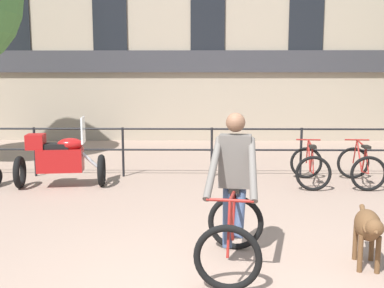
{
  "coord_description": "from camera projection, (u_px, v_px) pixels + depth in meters",
  "views": [
    {
      "loc": [
        -0.27,
        -4.13,
        2.09
      ],
      "look_at": [
        -0.38,
        2.86,
        1.05
      ],
      "focal_mm": 42.0,
      "sensor_mm": 36.0,
      "label": 1
    }
  ],
  "objects": [
    {
      "name": "cyclist_with_bike",
      "position": [
        233.0,
        198.0,
        5.0
      ],
      "size": [
        0.85,
        1.26,
        1.7
      ],
      "rotation": [
        0.0,
        0.0,
        -0.15
      ],
      "color": "black",
      "rests_on": "ground_plane"
    },
    {
      "name": "parked_bicycle_near_lamp",
      "position": [
        310.0,
        166.0,
        8.8
      ],
      "size": [
        0.78,
        1.17,
        0.86
      ],
      "rotation": [
        0.0,
        0.0,
        3.03
      ],
      "color": "black",
      "rests_on": "ground_plane"
    },
    {
      "name": "building_facade",
      "position": [
        208.0,
        6.0,
        14.61
      ],
      "size": [
        18.0,
        0.72,
        8.84
      ],
      "color": "gray",
      "rests_on": "ground_plane"
    },
    {
      "name": "parked_motorcycle",
      "position": [
        60.0,
        158.0,
        8.55
      ],
      "size": [
        1.71,
        0.82,
        1.35
      ],
      "rotation": [
        0.0,
        0.0,
        1.7
      ],
      "color": "black",
      "rests_on": "ground_plane"
    },
    {
      "name": "parked_bicycle_mid_left",
      "position": [
        360.0,
        167.0,
        8.78
      ],
      "size": [
        0.73,
        1.15,
        0.86
      ],
      "rotation": [
        0.0,
        0.0,
        3.07
      ],
      "color": "black",
      "rests_on": "ground_plane"
    },
    {
      "name": "canal_railing",
      "position": [
        212.0,
        144.0,
        9.43
      ],
      "size": [
        15.05,
        0.05,
        1.05
      ],
      "color": "black",
      "rests_on": "ground_plane"
    },
    {
      "name": "dog",
      "position": [
        368.0,
        227.0,
        4.91
      ],
      "size": [
        0.37,
        0.93,
        0.66
      ],
      "rotation": [
        0.0,
        0.0,
        -0.19
      ],
      "color": "brown",
      "rests_on": "ground_plane"
    }
  ]
}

